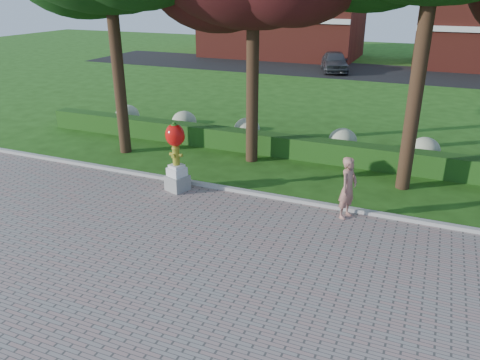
% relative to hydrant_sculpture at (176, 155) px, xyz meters
% --- Properties ---
extents(ground, '(100.00, 100.00, 0.00)m').
position_rel_hydrant_sculpture_xyz_m(ground, '(3.14, -2.40, -1.23)').
color(ground, '#234C13').
rests_on(ground, ground).
extents(walkway, '(40.00, 14.00, 0.04)m').
position_rel_hydrant_sculpture_xyz_m(walkway, '(3.14, -6.40, -1.21)').
color(walkway, gray).
rests_on(walkway, ground).
extents(curb, '(40.00, 0.18, 0.15)m').
position_rel_hydrant_sculpture_xyz_m(curb, '(3.14, 0.60, -1.15)').
color(curb, '#ADADA5').
rests_on(curb, ground).
extents(lawn_hedge, '(24.00, 0.70, 0.80)m').
position_rel_hydrant_sculpture_xyz_m(lawn_hedge, '(3.14, 4.60, -0.83)').
color(lawn_hedge, '#204B15').
rests_on(lawn_hedge, ground).
extents(hydrangea_row, '(20.10, 1.10, 0.99)m').
position_rel_hydrant_sculpture_xyz_m(hydrangea_row, '(3.71, 5.60, -0.68)').
color(hydrangea_row, '#AFB489').
rests_on(hydrangea_row, ground).
extents(street, '(50.00, 8.00, 0.02)m').
position_rel_hydrant_sculpture_xyz_m(street, '(3.14, 25.60, -1.22)').
color(street, black).
rests_on(street, ground).
extents(building_left, '(14.00, 8.00, 7.00)m').
position_rel_hydrant_sculpture_xyz_m(building_left, '(-6.86, 31.60, 2.27)').
color(building_left, maroon).
rests_on(building_left, ground).
extents(hydrant_sculpture, '(0.77, 0.77, 2.25)m').
position_rel_hydrant_sculpture_xyz_m(hydrant_sculpture, '(0.00, 0.00, 0.00)').
color(hydrant_sculpture, gray).
rests_on(hydrant_sculpture, walkway).
extents(woman, '(0.60, 0.75, 1.78)m').
position_rel_hydrant_sculpture_xyz_m(woman, '(5.34, 0.20, -0.30)').
color(woman, '#A56D5E').
rests_on(woman, walkway).
extents(parked_car, '(3.09, 4.83, 1.53)m').
position_rel_hydrant_sculpture_xyz_m(parked_car, '(-0.31, 24.66, -0.44)').
color(parked_car, '#383A3F').
rests_on(parked_car, street).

